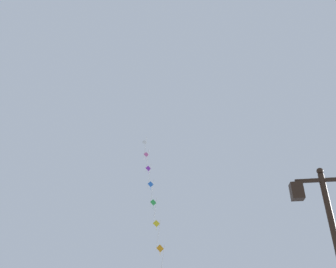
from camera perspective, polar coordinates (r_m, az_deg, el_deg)
twin_lantern_lamp_post at (r=8.60m, az=26.11°, el=-13.81°), size 1.52×0.28×4.57m
kite_train at (r=24.91m, az=-2.52°, el=-11.51°), size 4.17×9.26×15.96m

